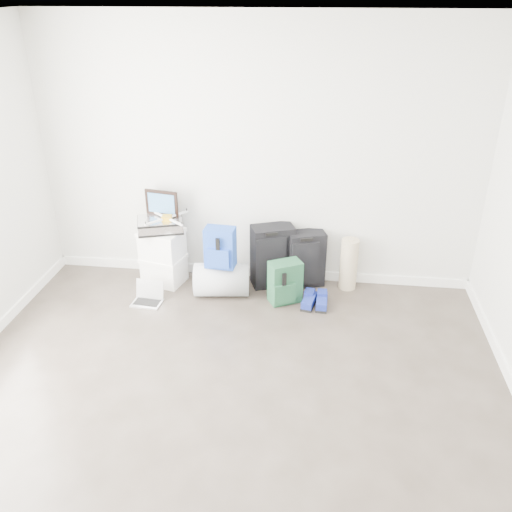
# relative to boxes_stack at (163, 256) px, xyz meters

# --- Properties ---
(ground) EXTENTS (5.00, 5.00, 0.00)m
(ground) POSITION_rel_boxes_stack_xyz_m (0.97, -2.23, -0.30)
(ground) COLOR #342C25
(ground) RESTS_ON ground
(room_envelope) EXTENTS (4.52, 5.02, 2.71)m
(room_envelope) POSITION_rel_boxes_stack_xyz_m (0.97, -2.22, 1.42)
(room_envelope) COLOR silver
(room_envelope) RESTS_ON ground
(boxes_stack) EXTENTS (0.50, 0.44, 0.61)m
(boxes_stack) POSITION_rel_boxes_stack_xyz_m (0.00, 0.00, 0.00)
(boxes_stack) COLOR white
(boxes_stack) RESTS_ON ground
(briefcase) EXTENTS (0.53, 0.45, 0.13)m
(briefcase) POSITION_rel_boxes_stack_xyz_m (-0.00, -0.00, 0.37)
(briefcase) COLOR #B2B2B7
(briefcase) RESTS_ON boxes_stack
(painting) EXTENTS (0.36, 0.09, 0.27)m
(painting) POSITION_rel_boxes_stack_xyz_m (0.00, 0.10, 0.57)
(painting) COLOR black
(painting) RESTS_ON briefcase
(drone) EXTENTS (0.42, 0.42, 0.05)m
(drone) POSITION_rel_boxes_stack_xyz_m (0.08, -0.02, 0.45)
(drone) COLOR #C59017
(drone) RESTS_ON briefcase
(duffel_bag) EXTENTS (0.59, 0.41, 0.34)m
(duffel_bag) POSITION_rel_boxes_stack_xyz_m (0.66, -0.19, -0.13)
(duffel_bag) COLOR #979BA0
(duffel_bag) RESTS_ON ground
(blue_backpack) EXTENTS (0.31, 0.24, 0.41)m
(blue_backpack) POSITION_rel_boxes_stack_xyz_m (0.66, -0.22, 0.24)
(blue_backpack) COLOR #173D98
(blue_backpack) RESTS_ON duffel_bag
(large_suitcase) EXTENTS (0.49, 0.41, 0.66)m
(large_suitcase) POSITION_rel_boxes_stack_xyz_m (1.15, 0.10, 0.03)
(large_suitcase) COLOR black
(large_suitcase) RESTS_ON ground
(green_backpack) EXTENTS (0.37, 0.34, 0.44)m
(green_backpack) POSITION_rel_boxes_stack_xyz_m (1.32, -0.24, -0.09)
(green_backpack) COLOR #153B25
(green_backpack) RESTS_ON ground
(carry_on) EXTENTS (0.43, 0.35, 0.60)m
(carry_on) POSITION_rel_boxes_stack_xyz_m (1.50, 0.13, -0.00)
(carry_on) COLOR black
(carry_on) RESTS_ON ground
(shoes) EXTENTS (0.27, 0.30, 0.09)m
(shoes) POSITION_rel_boxes_stack_xyz_m (1.63, -0.29, -0.26)
(shoes) COLOR black
(shoes) RESTS_ON ground
(rolled_rug) EXTENTS (0.18, 0.18, 0.56)m
(rolled_rug) POSITION_rel_boxes_stack_xyz_m (1.95, 0.12, -0.03)
(rolled_rug) COLOR tan
(rolled_rug) RESTS_ON ground
(laptop) EXTENTS (0.31, 0.23, 0.21)m
(laptop) POSITION_rel_boxes_stack_xyz_m (-0.05, -0.42, -0.25)
(laptop) COLOR silver
(laptop) RESTS_ON ground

